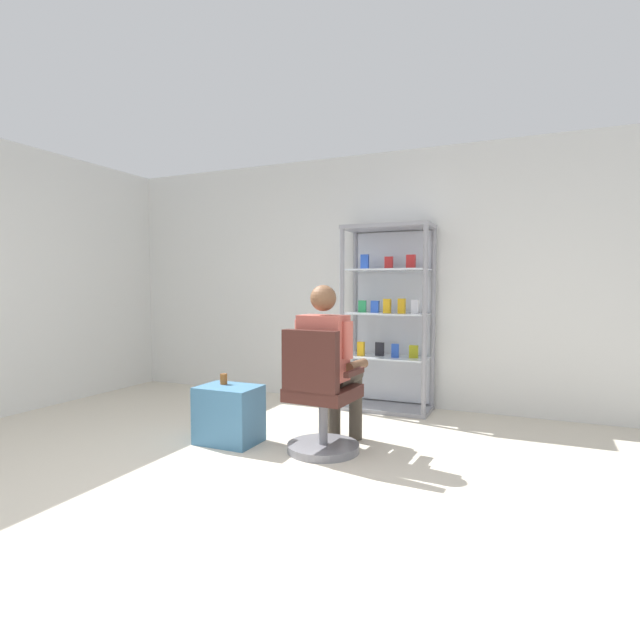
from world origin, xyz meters
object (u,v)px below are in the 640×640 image
display_cabinet_main (389,317)px  storage_crate (229,414)px  seated_shopkeeper (329,359)px  tea_glass (224,379)px  office_chair (320,403)px

display_cabinet_main → storage_crate: (-0.87, -1.64, -0.73)m
seated_shopkeeper → tea_glass: (-0.89, -0.16, -0.20)m
display_cabinet_main → tea_glass: bearing=-121.2°
seated_shopkeeper → office_chair: bearing=-93.5°
display_cabinet_main → seated_shopkeeper: (-0.07, -1.43, -0.25)m
office_chair → seated_shopkeeper: seated_shopkeeper is taller
display_cabinet_main → office_chair: bearing=-93.1°
seated_shopkeeper → storage_crate: 0.96m
display_cabinet_main → office_chair: display_cabinet_main is taller
display_cabinet_main → office_chair: 1.69m
display_cabinet_main → office_chair: size_ratio=1.98×
storage_crate → seated_shopkeeper: bearing=15.2°
seated_shopkeeper → storage_crate: (-0.80, -0.22, -0.48)m
display_cabinet_main → tea_glass: (-0.96, -1.59, -0.45)m
seated_shopkeeper → storage_crate: bearing=-164.8°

